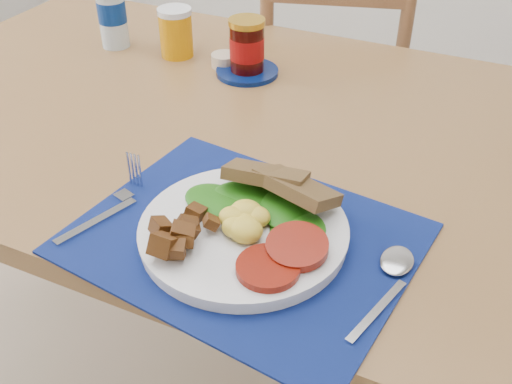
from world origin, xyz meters
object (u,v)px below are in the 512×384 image
(breakfast_plate, at_px, (239,227))
(water_bottle, at_px, (111,5))
(chair_far, at_px, (331,85))
(juice_glass, at_px, (176,34))
(jam_on_saucer, at_px, (247,50))

(breakfast_plate, distance_m, water_bottle, 0.74)
(chair_far, bearing_deg, breakfast_plate, 84.51)
(water_bottle, bearing_deg, breakfast_plate, -41.45)
(water_bottle, distance_m, juice_glass, 0.16)
(breakfast_plate, bearing_deg, juice_glass, 130.74)
(water_bottle, xyz_separation_m, jam_on_saucer, (0.33, -0.01, -0.04))
(juice_glass, relative_size, jam_on_saucer, 0.76)
(water_bottle, height_order, jam_on_saucer, water_bottle)
(breakfast_plate, distance_m, jam_on_saucer, 0.53)
(chair_far, height_order, breakfast_plate, chair_far)
(juice_glass, height_order, jam_on_saucer, jam_on_saucer)
(chair_far, relative_size, water_bottle, 4.96)
(chair_far, height_order, juice_glass, chair_far)
(juice_glass, xyz_separation_m, jam_on_saucer, (0.18, -0.02, 0.00))
(water_bottle, relative_size, juice_glass, 2.17)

